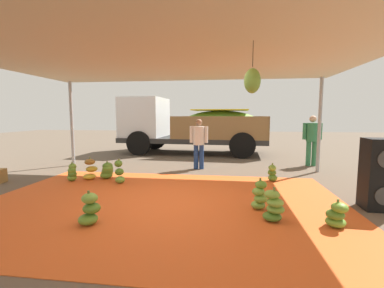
{
  "coord_description": "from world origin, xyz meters",
  "views": [
    {
      "loc": [
        1.19,
        -4.64,
        1.63
      ],
      "look_at": [
        0.36,
        1.56,
        0.95
      ],
      "focal_mm": 24.67,
      "sensor_mm": 36.0,
      "label": 1
    }
  ],
  "objects_px": {
    "banana_bunch_2": "(107,171)",
    "banana_bunch_5": "(259,196)",
    "speaker_stack": "(378,174)",
    "banana_bunch_7": "(119,173)",
    "worker_0": "(312,137)",
    "banana_bunch_3": "(272,173)",
    "banana_bunch_6": "(90,170)",
    "banana_bunch_8": "(72,173)",
    "banana_bunch_1": "(90,210)",
    "cargo_truck_main": "(189,125)",
    "banana_bunch_0": "(336,216)",
    "banana_bunch_4": "(274,207)",
    "worker_1": "(199,140)"
  },
  "relations": [
    {
      "from": "banana_bunch_2",
      "to": "banana_bunch_5",
      "type": "height_order",
      "value": "banana_bunch_5"
    },
    {
      "from": "banana_bunch_2",
      "to": "speaker_stack",
      "type": "bearing_deg",
      "value": -14.53
    },
    {
      "from": "banana_bunch_7",
      "to": "worker_0",
      "type": "height_order",
      "value": "worker_0"
    },
    {
      "from": "banana_bunch_3",
      "to": "banana_bunch_6",
      "type": "height_order",
      "value": "banana_bunch_6"
    },
    {
      "from": "worker_0",
      "to": "banana_bunch_8",
      "type": "bearing_deg",
      "value": -155.69
    },
    {
      "from": "banana_bunch_3",
      "to": "banana_bunch_8",
      "type": "bearing_deg",
      "value": -172.3
    },
    {
      "from": "banana_bunch_1",
      "to": "banana_bunch_6",
      "type": "distance_m",
      "value": 2.98
    },
    {
      "from": "banana_bunch_1",
      "to": "cargo_truck_main",
      "type": "xyz_separation_m",
      "value": [
        0.36,
        7.73,
        0.99
      ]
    },
    {
      "from": "banana_bunch_0",
      "to": "banana_bunch_2",
      "type": "relative_size",
      "value": 0.94
    },
    {
      "from": "banana_bunch_8",
      "to": "banana_bunch_6",
      "type": "bearing_deg",
      "value": 32.56
    },
    {
      "from": "banana_bunch_5",
      "to": "cargo_truck_main",
      "type": "xyz_separation_m",
      "value": [
        -2.23,
        6.75,
        0.97
      ]
    },
    {
      "from": "banana_bunch_0",
      "to": "banana_bunch_7",
      "type": "xyz_separation_m",
      "value": [
        -4.14,
        1.99,
        0.08
      ]
    },
    {
      "from": "banana_bunch_2",
      "to": "banana_bunch_3",
      "type": "bearing_deg",
      "value": 4.07
    },
    {
      "from": "banana_bunch_6",
      "to": "banana_bunch_2",
      "type": "bearing_deg",
      "value": 20.0
    },
    {
      "from": "banana_bunch_1",
      "to": "banana_bunch_5",
      "type": "relative_size",
      "value": 0.93
    },
    {
      "from": "banana_bunch_7",
      "to": "banana_bunch_8",
      "type": "bearing_deg",
      "value": 178.2
    },
    {
      "from": "banana_bunch_6",
      "to": "worker_0",
      "type": "relative_size",
      "value": 0.35
    },
    {
      "from": "banana_bunch_0",
      "to": "worker_0",
      "type": "xyz_separation_m",
      "value": [
        1.13,
        4.97,
        0.76
      ]
    },
    {
      "from": "banana_bunch_3",
      "to": "banana_bunch_7",
      "type": "relative_size",
      "value": 0.76
    },
    {
      "from": "banana_bunch_4",
      "to": "worker_1",
      "type": "relative_size",
      "value": 0.35
    },
    {
      "from": "banana_bunch_0",
      "to": "worker_1",
      "type": "height_order",
      "value": "worker_1"
    },
    {
      "from": "cargo_truck_main",
      "to": "banana_bunch_4",
      "type": "bearing_deg",
      "value": -71.76
    },
    {
      "from": "banana_bunch_3",
      "to": "worker_0",
      "type": "height_order",
      "value": "worker_0"
    },
    {
      "from": "banana_bunch_8",
      "to": "worker_0",
      "type": "relative_size",
      "value": 0.29
    },
    {
      "from": "cargo_truck_main",
      "to": "banana_bunch_2",
      "type": "bearing_deg",
      "value": -105.69
    },
    {
      "from": "speaker_stack",
      "to": "banana_bunch_2",
      "type": "bearing_deg",
      "value": 165.47
    },
    {
      "from": "banana_bunch_4",
      "to": "worker_0",
      "type": "xyz_separation_m",
      "value": [
        1.99,
        4.83,
        0.72
      ]
    },
    {
      "from": "banana_bunch_5",
      "to": "worker_1",
      "type": "bearing_deg",
      "value": 112.91
    },
    {
      "from": "banana_bunch_2",
      "to": "banana_bunch_7",
      "type": "bearing_deg",
      "value": -38.96
    },
    {
      "from": "banana_bunch_5",
      "to": "banana_bunch_6",
      "type": "relative_size",
      "value": 0.96
    },
    {
      "from": "banana_bunch_4",
      "to": "speaker_stack",
      "type": "height_order",
      "value": "speaker_stack"
    },
    {
      "from": "banana_bunch_3",
      "to": "banana_bunch_6",
      "type": "distance_m",
      "value": 4.59
    },
    {
      "from": "speaker_stack",
      "to": "worker_1",
      "type": "bearing_deg",
      "value": 138.49
    },
    {
      "from": "banana_bunch_3",
      "to": "cargo_truck_main",
      "type": "height_order",
      "value": "cargo_truck_main"
    },
    {
      "from": "banana_bunch_2",
      "to": "worker_1",
      "type": "height_order",
      "value": "worker_1"
    },
    {
      "from": "banana_bunch_3",
      "to": "speaker_stack",
      "type": "height_order",
      "value": "speaker_stack"
    },
    {
      "from": "banana_bunch_8",
      "to": "cargo_truck_main",
      "type": "relative_size",
      "value": 0.08
    },
    {
      "from": "banana_bunch_2",
      "to": "banana_bunch_0",
      "type": "bearing_deg",
      "value": -27.33
    },
    {
      "from": "banana_bunch_5",
      "to": "speaker_stack",
      "type": "xyz_separation_m",
      "value": [
        2.03,
        0.31,
        0.38
      ]
    },
    {
      "from": "banana_bunch_5",
      "to": "banana_bunch_7",
      "type": "height_order",
      "value": "banana_bunch_7"
    },
    {
      "from": "cargo_truck_main",
      "to": "worker_1",
      "type": "distance_m",
      "value": 3.49
    },
    {
      "from": "banana_bunch_0",
      "to": "banana_bunch_1",
      "type": "distance_m",
      "value": 3.63
    },
    {
      "from": "banana_bunch_6",
      "to": "banana_bunch_7",
      "type": "height_order",
      "value": "banana_bunch_7"
    },
    {
      "from": "banana_bunch_8",
      "to": "speaker_stack",
      "type": "distance_m",
      "value": 6.51
    },
    {
      "from": "banana_bunch_1",
      "to": "banana_bunch_5",
      "type": "height_order",
      "value": "banana_bunch_5"
    },
    {
      "from": "banana_bunch_0",
      "to": "banana_bunch_5",
      "type": "bearing_deg",
      "value": 148.46
    },
    {
      "from": "banana_bunch_2",
      "to": "banana_bunch_6",
      "type": "distance_m",
      "value": 0.41
    },
    {
      "from": "banana_bunch_7",
      "to": "worker_0",
      "type": "distance_m",
      "value": 6.09
    },
    {
      "from": "banana_bunch_2",
      "to": "banana_bunch_5",
      "type": "relative_size",
      "value": 0.82
    },
    {
      "from": "worker_0",
      "to": "worker_1",
      "type": "xyz_separation_m",
      "value": [
        -3.57,
        -0.98,
        -0.06
      ]
    }
  ]
}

